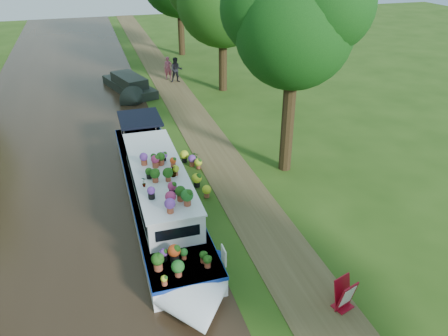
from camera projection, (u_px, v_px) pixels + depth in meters
ground at (225, 217)px, 16.64m from camera, size 100.00×100.00×0.00m
canal_water at (60, 246)px, 15.07m from camera, size 10.00×100.00×0.02m
towpath at (255, 212)px, 16.95m from camera, size 2.20×100.00×0.03m
plant_boat at (160, 192)px, 16.63m from camera, size 2.29×13.52×2.28m
tree_near_overhang at (294, 19)px, 17.12m from camera, size 5.52×5.28×8.99m
second_boat at (130, 86)px, 29.74m from camera, size 3.32×6.55×1.20m
sandwich_board at (345, 296)px, 12.36m from camera, size 0.65×0.65×0.96m
pedestrian_pink at (168, 68)px, 32.33m from camera, size 0.69×0.54×1.66m
pedestrian_dark at (176, 70)px, 31.59m from camera, size 0.96×0.79×1.81m
verge_plant at (195, 156)px, 20.77m from camera, size 0.47×0.43×0.44m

